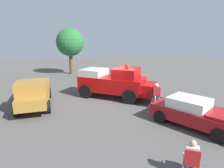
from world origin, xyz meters
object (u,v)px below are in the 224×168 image
(lawn_chair_spare, at_px, (129,82))
(parked_pickup, at_px, (34,92))
(classic_hot_rod, at_px, (195,113))
(vintage_fire_truck, at_px, (115,82))
(spectator_standing, at_px, (156,94))
(traffic_cone, at_px, (86,86))
(lawn_chair_near_truck, at_px, (191,160))
(lawn_chair_by_car, at_px, (140,80))
(oak_tree_left, at_px, (70,43))
(spectator_seated, at_px, (191,155))

(lawn_chair_spare, bearing_deg, parked_pickup, 12.86)
(classic_hot_rod, distance_m, lawn_chair_spare, 8.04)
(vintage_fire_truck, distance_m, spectator_standing, 3.50)
(vintage_fire_truck, distance_m, classic_hot_rod, 6.38)
(classic_hot_rod, height_order, parked_pickup, parked_pickup)
(spectator_standing, bearing_deg, classic_hot_rod, 97.40)
(lawn_chair_spare, distance_m, traffic_cone, 3.90)
(lawn_chair_near_truck, distance_m, lawn_chair_spare, 11.24)
(lawn_chair_by_car, bearing_deg, oak_tree_left, -59.83)
(lawn_chair_by_car, distance_m, spectator_standing, 5.97)
(spectator_seated, distance_m, oak_tree_left, 20.05)
(spectator_standing, height_order, traffic_cone, spectator_standing)
(lawn_chair_near_truck, distance_m, traffic_cone, 12.03)
(lawn_chair_spare, bearing_deg, lawn_chair_near_truck, 73.80)
(classic_hot_rod, distance_m, oak_tree_left, 17.74)
(vintage_fire_truck, relative_size, spectator_seated, 4.47)
(lawn_chair_near_truck, height_order, oak_tree_left, oak_tree_left)
(spectator_standing, bearing_deg, spectator_seated, 66.57)
(vintage_fire_truck, bearing_deg, lawn_chair_by_car, -145.59)
(lawn_chair_by_car, bearing_deg, spectator_seated, 68.23)
(lawn_chair_spare, xyz_separation_m, spectator_seated, (3.05, 10.69, 0.11))
(parked_pickup, height_order, lawn_chair_spare, parked_pickup)
(lawn_chair_near_truck, distance_m, lawn_chair_by_car, 12.17)
(classic_hot_rod, height_order, spectator_standing, spectator_standing)
(parked_pickup, relative_size, oak_tree_left, 0.87)
(spectator_standing, xyz_separation_m, traffic_cone, (3.07, -6.32, -0.66))
(vintage_fire_truck, height_order, traffic_cone, vintage_fire_truck)
(oak_tree_left, bearing_deg, lawn_chair_near_truck, 91.29)
(lawn_chair_by_car, bearing_deg, parked_pickup, 13.83)
(lawn_chair_spare, height_order, traffic_cone, lawn_chair_spare)
(lawn_chair_spare, relative_size, spectator_standing, 0.61)
(spectator_standing, bearing_deg, oak_tree_left, -78.24)
(vintage_fire_truck, xyz_separation_m, lawn_chair_near_truck, (0.95, 8.82, -0.61))
(spectator_standing, distance_m, oak_tree_left, 14.80)
(classic_hot_rod, distance_m, parked_pickup, 9.89)
(vintage_fire_truck, height_order, lawn_chair_near_truck, vintage_fire_truck)
(parked_pickup, distance_m, traffic_cone, 5.25)
(lawn_chair_near_truck, height_order, traffic_cone, lawn_chair_near_truck)
(parked_pickup, bearing_deg, lawn_chair_spare, -167.14)
(lawn_chair_by_car, distance_m, traffic_cone, 5.17)
(lawn_chair_near_truck, height_order, spectator_standing, spectator_standing)
(spectator_seated, bearing_deg, lawn_chair_by_car, -111.77)
(parked_pickup, xyz_separation_m, lawn_chair_spare, (-7.93, -1.81, -0.40))
(parked_pickup, relative_size, traffic_cone, 7.76)
(classic_hot_rod, relative_size, spectator_standing, 2.83)
(parked_pickup, bearing_deg, traffic_cone, -144.40)
(spectator_standing, bearing_deg, parked_pickup, -24.31)
(spectator_standing, distance_m, traffic_cone, 7.06)
(vintage_fire_truck, distance_m, spectator_seated, 8.78)
(classic_hot_rod, distance_m, lawn_chair_near_truck, 4.00)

